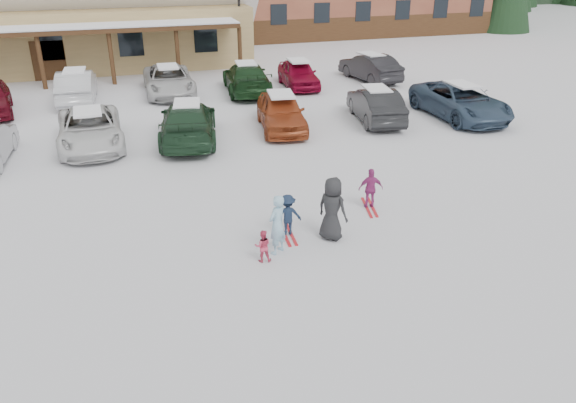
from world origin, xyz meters
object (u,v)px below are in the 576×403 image
object	(u,v)px
parked_car_5	(375,105)
child_magenta	(371,189)
adult_skier	(277,225)
parked_car_4	(281,112)
parked_car_9	(77,86)
child_navy	(288,215)
parked_car_13	(370,67)
day_lodge	(11,1)
toddler_red	(263,246)
parked_car_2	(90,129)
parked_car_3	(188,122)
parked_car_10	(169,80)
lamp_post	(239,12)
bystander_dark	(332,209)
parked_car_12	(298,74)
parked_car_6	(460,101)
parked_car_11	(247,78)

from	to	relation	value
parked_car_5	child_magenta	bearing A→B (deg)	72.98
adult_skier	child_magenta	xyz separation A→B (m)	(3.39, 1.72, -0.17)
parked_car_4	parked_car_9	world-z (taller)	parked_car_9
child_navy	parked_car_13	bearing A→B (deg)	-116.69
day_lodge	parked_car_13	bearing A→B (deg)	-28.60
toddler_red	parked_car_2	bearing A→B (deg)	-56.17
parked_car_3	parked_car_10	xyz separation A→B (m)	(0.14, 7.83, -0.04)
lamp_post	child_navy	bearing A→B (deg)	-100.00
adult_skier	parked_car_10	size ratio (longest dim) A/B	0.30
parked_car_2	parked_car_3	xyz separation A→B (m)	(3.70, -0.43, 0.06)
parked_car_13	parked_car_10	bearing A→B (deg)	-8.65
bystander_dark	parked_car_12	world-z (taller)	bystander_dark
parked_car_3	parked_car_9	world-z (taller)	parked_car_9
parked_car_6	child_magenta	bearing A→B (deg)	-137.34
child_navy	day_lodge	bearing A→B (deg)	-66.09
parked_car_12	parked_car_9	bearing A→B (deg)	-176.95
toddler_red	child_magenta	world-z (taller)	child_magenta
child_magenta	parked_car_5	world-z (taller)	parked_car_5
parked_car_13	parked_car_6	bearing A→B (deg)	87.00
bystander_dark	parked_car_11	xyz separation A→B (m)	(1.62, 16.22, -0.10)
child_magenta	parked_car_4	world-z (taller)	parked_car_4
toddler_red	parked_car_3	distance (m)	9.88
parked_car_5	adult_skier	bearing A→B (deg)	62.35
adult_skier	parked_car_12	bearing A→B (deg)	-147.44
parked_car_4	parked_car_6	bearing A→B (deg)	3.56
parked_car_6	parked_car_13	distance (m)	8.06
child_magenta	parked_car_12	xyz separation A→B (m)	(2.81, 15.17, 0.10)
day_lodge	child_magenta	distance (m)	28.93
parked_car_2	parked_car_9	xyz separation A→B (m)	(-0.65, 7.24, 0.07)
adult_skier	parked_car_2	world-z (taller)	adult_skier
lamp_post	child_magenta	xyz separation A→B (m)	(-1.19, -21.98, -2.66)
child_magenta	parked_car_13	xyz separation A→B (m)	(7.20, 15.49, 0.13)
parked_car_2	parked_car_4	size ratio (longest dim) A/B	1.14
parked_car_4	parked_car_10	size ratio (longest dim) A/B	0.85
parked_car_4	parked_car_5	distance (m)	4.29
toddler_red	lamp_post	bearing A→B (deg)	-89.57
parked_car_13	adult_skier	bearing A→B (deg)	50.67
adult_skier	parked_car_13	bearing A→B (deg)	-158.90
day_lodge	lamp_post	size ratio (longest dim) A/B	5.05
lamp_post	parked_car_11	distance (m)	7.73
parked_car_2	child_magenta	bearing A→B (deg)	-47.96
parked_car_2	parked_car_12	distance (m)	12.75
day_lodge	parked_car_5	distance (m)	24.37
parked_car_2	parked_car_11	world-z (taller)	parked_car_11
parked_car_9	parked_car_11	bearing A→B (deg)	177.59
child_navy	parked_car_5	xyz separation A→B (m)	(6.85, 8.96, 0.15)
toddler_red	parked_car_10	xyz separation A→B (m)	(-0.23, 17.70, 0.30)
parked_car_4	parked_car_9	xyz separation A→B (m)	(-8.29, 7.32, 0.02)
lamp_post	parked_car_5	size ratio (longest dim) A/B	1.30
parked_car_11	parked_car_13	bearing A→B (deg)	-168.43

